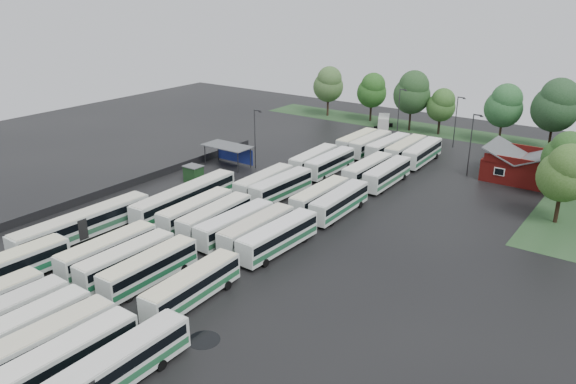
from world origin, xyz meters
The scene contains 52 objects.
ground centered at (0.00, 0.00, 0.00)m, with size 160.00×160.00×0.00m, color black.
brick_building centered at (24.00, 42.77, 1.87)m, with size 10.07×8.60×5.39m.
wash_shed centered at (-17.20, 22.02, 2.99)m, with size 8.20×4.20×3.58m.
utility_hut centered at (-16.20, 12.60, 1.32)m, with size 2.70×2.20×2.62m.
grass_strip_north centered at (2.00, 64.80, 0.01)m, with size 80.00×10.00×0.01m, color #234220.
west_fence centered at (-22.20, 8.00, 0.60)m, with size 0.10×50.00×1.20m, color #2D2D30.
bus_r0c1 centered at (-1.17, -25.70, 1.76)m, with size 2.80×11.58×3.20m.
bus_r0c2 centered at (2.11, -25.78, 1.78)m, with size 2.70×11.70×3.24m.
bus_r0c3 centered at (5.30, -25.80, 1.81)m, with size 3.03×11.95×3.30m.
bus_r0c4 centered at (8.33, -25.72, 1.77)m, with size 2.72×11.59×3.21m.
bus_r1c0 centered at (-4.31, -12.32, 1.77)m, with size 2.50×11.56×3.22m.
bus_r1c1 centered at (-1.10, -12.46, 1.72)m, with size 2.53×11.29×3.13m.
bus_r1c2 centered at (2.19, -12.26, 1.73)m, with size 2.59×11.35×3.15m.
bus_r1c4 centered at (8.32, -12.34, 1.76)m, with size 2.92×11.58×3.20m.
bus_r2c0 centered at (-4.59, 1.29, 1.76)m, with size 2.76×11.59×3.21m.
bus_r2c1 centered at (-1.26, 1.24, 1.77)m, with size 2.94×11.64×3.21m.
bus_r2c2 centered at (2.16, 0.99, 1.77)m, with size 2.85×11.62×3.21m.
bus_r2c3 centered at (5.18, 1.36, 1.75)m, with size 2.50×11.45×3.18m.
bus_r2c4 centered at (8.42, 1.15, 1.81)m, with size 2.88×11.89×3.29m.
bus_r3c0 centered at (-4.23, 14.80, 1.74)m, with size 2.69×11.44×3.17m.
bus_r3c1 centered at (-1.22, 14.84, 1.76)m, with size 2.83×11.57×3.20m.
bus_r3c3 centered at (5.33, 14.70, 1.73)m, with size 2.45×11.31×3.15m.
bus_r3c4 centered at (8.53, 14.48, 1.78)m, with size 2.74×11.65×3.23m.
bus_r4c0 centered at (-4.48, 28.18, 1.75)m, with size 2.91×11.52×3.18m.
bus_r4c1 centered at (-1.38, 28.26, 1.75)m, with size 2.51×11.48×3.19m.
bus_r4c3 centered at (5.16, 28.52, 1.80)m, with size 2.51×11.74×3.27m.
bus_r4c4 centered at (8.48, 28.52, 1.78)m, with size 2.67×11.69×3.24m.
bus_r5c0 centered at (-4.21, 42.15, 1.73)m, with size 2.43×11.33×3.15m.
bus_r5c1 centered at (-1.37, 41.89, 1.77)m, with size 2.54×11.56×3.21m.
bus_r5c2 centered at (2.07, 41.80, 1.81)m, with size 2.97×11.89×3.28m.
bus_r5c3 centered at (5.29, 42.10, 1.82)m, with size 2.63×11.93×3.31m.
bus_r5c4 centered at (8.32, 42.02, 1.81)m, with size 2.90×11.93×3.30m.
artic_bus_west_b centered at (-9.03, 3.84, 1.82)m, with size 3.19×17.80×3.29m.
artic_bus_west_c centered at (-12.40, -9.62, 1.83)m, with size 2.92×17.85×3.30m.
minibus centered at (-7.92, 60.21, 1.45)m, with size 4.50×6.36×2.62m.
tree_north_0 centered at (-23.65, 63.49, 7.27)m, with size 6.82×6.82×11.30m.
tree_north_1 centered at (-13.16, 64.48, 6.85)m, with size 6.43×6.43×10.65m.
tree_north_2 centered at (-2.65, 61.66, 7.97)m, with size 7.48×7.48×12.38m.
tree_north_3 centered at (3.50, 62.05, 6.05)m, with size 5.69×5.68×9.41m.
tree_north_4 centered at (15.52, 61.94, 7.41)m, with size 6.95×6.95×11.51m.
tree_north_5 centered at (24.35, 61.60, 8.63)m, with size 8.09×8.09×13.41m.
tree_east_0 centered at (32.44, 28.21, 6.76)m, with size 6.35×6.35×10.52m.
tree_east_1 centered at (30.64, 37.96, 6.29)m, with size 5.91×5.91×9.78m.
lamp_post_ne centered at (16.91, 40.11, 5.76)m, with size 1.53×0.30×9.91m.
lamp_post_nw centered at (-12.68, 23.48, 5.69)m, with size 1.51×0.29×9.81m.
lamp_post_back_w centered at (-1.92, 54.29, 5.66)m, with size 1.50×0.29×9.75m.
lamp_post_back_e centered at (9.29, 54.58, 5.49)m, with size 1.46×0.28×9.46m.
puddle_0 centered at (-4.26, -18.06, 0.00)m, with size 5.86×5.86×0.01m, color black.
puddle_1 centered at (5.03, -22.27, 0.00)m, with size 3.84×3.84×0.01m, color black.
puddle_2 centered at (-9.05, 4.23, 0.00)m, with size 6.82×6.82×0.01m, color black.
puddle_3 centered at (5.08, -3.19, 0.00)m, with size 3.37×3.37×0.01m, color black.
puddle_4 centered at (13.35, -16.19, 0.00)m, with size 2.84×2.84×0.01m, color black.
Camera 1 is at (42.82, -44.91, 28.68)m, focal length 35.00 mm.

